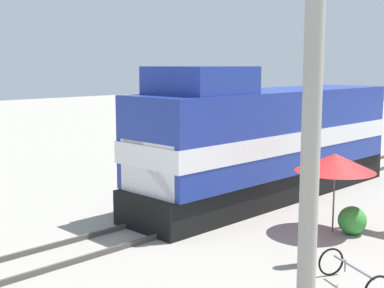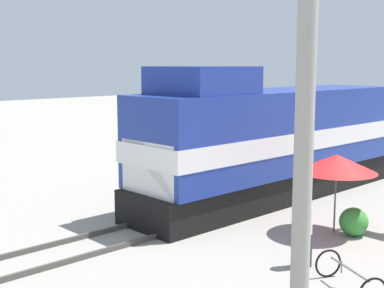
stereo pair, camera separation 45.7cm
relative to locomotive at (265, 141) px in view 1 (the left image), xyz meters
name	(u,v)px [view 1 (the left image)]	position (x,y,z in m)	size (l,w,h in m)	color
ground_plane	(180,222)	(0.00, -4.48, -2.19)	(120.00, 120.00, 0.00)	gray
rail_near	(165,216)	(-0.72, -4.48, -2.11)	(0.08, 34.86, 0.15)	#4C4742
rail_far	(195,225)	(0.72, -4.48, -2.11)	(0.08, 34.86, 0.15)	#4C4742
locomotive	(265,141)	(0.00, 0.00, 0.00)	(2.95, 12.94, 4.99)	black
utility_pole	(315,11)	(6.40, -7.03, 3.87)	(1.80, 0.38, 11.99)	#9E998E
vendor_umbrella	(335,163)	(4.01, -1.87, -0.04)	(2.39, 2.39, 2.42)	#4C4C4C
shrub_cluster	(352,220)	(4.54, -1.66, -1.76)	(0.85, 0.85, 0.85)	#388C38
person_bystander	(308,228)	(4.97, -4.78, -1.21)	(0.34, 0.34, 1.79)	#2D3347
bicycle	(353,275)	(6.54, -5.34, -1.83)	(1.93, 1.44, 0.69)	black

